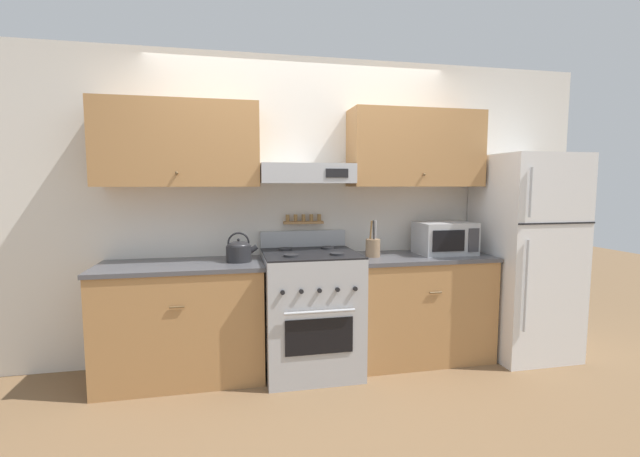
# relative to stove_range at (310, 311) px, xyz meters

# --- Properties ---
(ground_plane) EXTENTS (16.00, 16.00, 0.00)m
(ground_plane) POSITION_rel_stove_range_xyz_m (0.00, -0.25, -0.48)
(ground_plane) COLOR brown
(wall_back) EXTENTS (5.20, 0.46, 2.55)m
(wall_back) POSITION_rel_stove_range_xyz_m (-0.01, 0.32, 0.96)
(wall_back) COLOR silver
(wall_back) RESTS_ON ground_plane
(counter_left) EXTENTS (1.23, 0.62, 0.89)m
(counter_left) POSITION_rel_stove_range_xyz_m (-0.98, 0.06, -0.04)
(counter_left) COLOR #AD7A47
(counter_left) RESTS_ON ground_plane
(counter_right) EXTENTS (1.17, 0.62, 0.89)m
(counter_right) POSITION_rel_stove_range_xyz_m (0.95, 0.06, -0.04)
(counter_right) COLOR #AD7A47
(counter_right) RESTS_ON ground_plane
(stove_range) EXTENTS (0.73, 0.73, 1.09)m
(stove_range) POSITION_rel_stove_range_xyz_m (0.00, 0.00, 0.00)
(stove_range) COLOR #ADAFB5
(stove_range) RESTS_ON ground_plane
(refrigerator) EXTENTS (0.70, 0.75, 1.74)m
(refrigerator) POSITION_rel_stove_range_xyz_m (1.90, -0.02, 0.39)
(refrigerator) COLOR white
(refrigerator) RESTS_ON ground_plane
(tea_kettle) EXTENTS (0.25, 0.19, 0.23)m
(tea_kettle) POSITION_rel_stove_range_xyz_m (-0.55, 0.06, 0.49)
(tea_kettle) COLOR #232326
(tea_kettle) RESTS_ON counter_left
(microwave) EXTENTS (0.47, 0.35, 0.27)m
(microwave) POSITION_rel_stove_range_xyz_m (1.19, 0.08, 0.54)
(microwave) COLOR #ADAFB5
(microwave) RESTS_ON counter_right
(utensil_crock) EXTENTS (0.12, 0.12, 0.30)m
(utensil_crock) POSITION_rel_stove_range_xyz_m (0.54, 0.06, 0.49)
(utensil_crock) COLOR #8E7051
(utensil_crock) RESTS_ON counter_right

